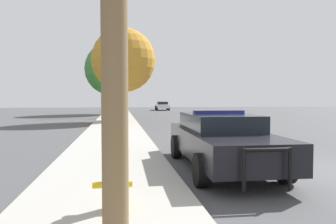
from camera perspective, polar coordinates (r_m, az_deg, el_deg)
ground_plane at (r=9.02m, az=24.81°, el=-9.35°), size 110.00×110.00×0.00m
sidewalk_left at (r=7.57m, az=-10.14°, el=-10.92°), size 3.00×110.00×0.13m
police_car at (r=8.56m, az=9.18°, el=-4.63°), size 2.14×5.36×1.48m
fire_hydrant at (r=5.13m, az=-9.65°, el=-11.88°), size 0.60×0.26×0.79m
traffic_light at (r=31.71m, az=-7.66°, el=6.70°), size 4.41×0.35×5.67m
car_background_distant at (r=47.62m, az=-1.02°, el=1.13°), size 2.09×4.30×1.25m
tree_sidewalk_far at (r=36.79m, az=-9.87°, el=7.40°), size 5.77×5.77×7.74m
tree_sidewalk_mid at (r=25.20m, az=-7.78°, el=8.91°), size 4.82×4.82×6.94m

